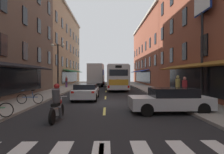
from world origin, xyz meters
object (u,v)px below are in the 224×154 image
Objects in this scene: sedan_far at (86,91)px; pedestrian_far at (178,86)px; motorcycle_rider at (57,105)px; pedestrian_near at (66,81)px; transit_bus at (117,77)px; billboard_sign at (202,20)px; sedan_near at (99,80)px; bicycle_near at (30,98)px; sedan_mid at (170,100)px; street_lamp_twin at (58,66)px; pedestrian_rear at (185,89)px; box_truck at (97,75)px.

pedestrian_far is at bearing -4.43° from sedan_far.
pedestrian_near is (-3.85, 21.11, 0.30)m from motorcycle_rider.
billboard_sign is at bearing -67.75° from transit_bus.
bicycle_near is (-3.17, -32.48, -0.17)m from sedan_near.
street_lamp_twin is (-8.47, 10.11, 2.28)m from sedan_mid.
pedestrian_far is (10.69, 2.71, 0.60)m from bicycle_near.
sedan_near is at bearing 175.19° from pedestrian_rear.
sedan_near reaches higher than sedan_far.
street_lamp_twin is at bearing 90.20° from bicycle_near.
box_truck is at bearing -178.29° from pedestrian_rear.
sedan_mid is at bearing -48.61° from sedan_far.
pedestrian_rear is (-0.11, -1.73, -0.05)m from pedestrian_far.
billboard_sign is 13.22m from bicycle_near.
sedan_near is (-0.03, 10.95, -1.28)m from box_truck.
sedan_mid is at bearing -83.16° from transit_bus.
pedestrian_near is 0.90× the size of pedestrian_far.
street_lamp_twin is at bearing 129.06° from pedestrian_far.
transit_bus reaches higher than bicycle_near.
box_truck is 4.42× the size of pedestrian_rear.
pedestrian_near is at bearing 116.07° from sedan_mid.
sedan_near is 25.21m from street_lamp_twin.
transit_bus is 12.06m from sedan_far.
transit_bus is at bearing -79.75° from sedan_near.
sedan_far is 2.75× the size of pedestrian_near.
sedan_mid is 13.38m from street_lamp_twin.
bicycle_near is 0.93× the size of pedestrian_far.
pedestrian_far is at bearing 41.46° from motorcycle_rider.
sedan_far is 2.19× the size of motorcycle_rider.
sedan_mid is (2.09, -17.43, -1.04)m from transit_bus.
motorcycle_rider reaches higher than sedan_near.
sedan_far is 7.55m from motorcycle_rider.
street_lamp_twin is (-3.35, 4.29, 2.29)m from sedan_far.
bicycle_near is 11.04m from pedestrian_far.
pedestrian_near is 18.38m from pedestrian_far.
box_truck is at bearing 102.29° from sedan_mid.
pedestrian_rear reaches higher than pedestrian_near.
pedestrian_rear reaches higher than sedan_mid.
sedan_mid is 4.13m from pedestrian_rear.
box_truck reaches higher than motorcycle_rider.
pedestrian_rear reaches higher than motorcycle_rider.
street_lamp_twin is (-10.61, 6.59, 1.92)m from pedestrian_rear.
sedan_near is at bearing 100.25° from transit_bus.
sedan_far is (0.15, -29.20, -0.00)m from sedan_near.
billboard_sign is at bearing 5.87° from bicycle_near.
sedan_far is (-3.03, -11.62, -1.05)m from transit_bus.
box_truck is at bearing 81.55° from bicycle_near.
bicycle_near is 7.96m from street_lamp_twin.
billboard_sign reaches higher than bicycle_near.
sedan_far is at bearing 166.64° from billboard_sign.
pedestrian_far is (7.88, 6.96, 0.39)m from motorcycle_rider.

